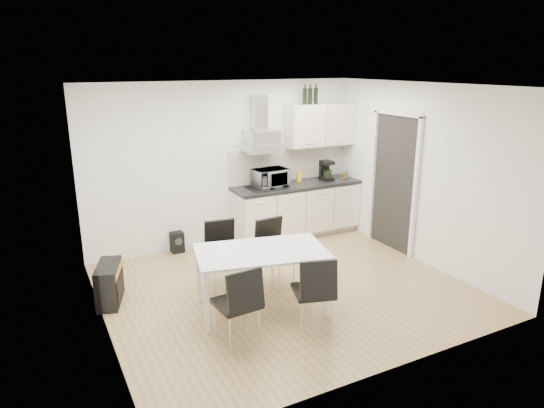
# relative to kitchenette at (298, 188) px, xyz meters

# --- Properties ---
(ground) EXTENTS (4.50, 4.50, 0.00)m
(ground) POSITION_rel_kitchenette_xyz_m (-1.19, -1.73, -0.83)
(ground) COLOR tan
(ground) RESTS_ON ground
(wall_back) EXTENTS (4.50, 0.10, 2.60)m
(wall_back) POSITION_rel_kitchenette_xyz_m (-1.19, 0.27, 0.47)
(wall_back) COLOR white
(wall_back) RESTS_ON ground
(wall_front) EXTENTS (4.50, 0.10, 2.60)m
(wall_front) POSITION_rel_kitchenette_xyz_m (-1.19, -3.73, 0.47)
(wall_front) COLOR white
(wall_front) RESTS_ON ground
(wall_left) EXTENTS (0.10, 4.00, 2.60)m
(wall_left) POSITION_rel_kitchenette_xyz_m (-3.44, -1.73, 0.47)
(wall_left) COLOR white
(wall_left) RESTS_ON ground
(wall_right) EXTENTS (0.10, 4.00, 2.60)m
(wall_right) POSITION_rel_kitchenette_xyz_m (1.06, -1.73, 0.47)
(wall_right) COLOR white
(wall_right) RESTS_ON ground
(ceiling) EXTENTS (4.50, 4.50, 0.00)m
(ceiling) POSITION_rel_kitchenette_xyz_m (-1.19, -1.73, 1.77)
(ceiling) COLOR white
(ceiling) RESTS_ON wall_back
(doorway) EXTENTS (0.08, 1.04, 2.10)m
(doorway) POSITION_rel_kitchenette_xyz_m (1.02, -1.18, 0.22)
(doorway) COLOR white
(doorway) RESTS_ON ground
(kitchenette) EXTENTS (2.22, 0.64, 2.52)m
(kitchenette) POSITION_rel_kitchenette_xyz_m (0.00, 0.00, 0.00)
(kitchenette) COLOR beige
(kitchenette) RESTS_ON ground
(dining_table) EXTENTS (1.66, 1.17, 0.75)m
(dining_table) POSITION_rel_kitchenette_xyz_m (-1.69, -2.07, -0.15)
(dining_table) COLOR white
(dining_table) RESTS_ON ground
(chair_far_left) EXTENTS (0.50, 0.55, 0.88)m
(chair_far_left) POSITION_rel_kitchenette_xyz_m (-1.88, -1.33, -0.39)
(chair_far_left) COLOR black
(chair_far_left) RESTS_ON ground
(chair_far_right) EXTENTS (0.48, 0.54, 0.88)m
(chair_far_right) POSITION_rel_kitchenette_xyz_m (-1.22, -1.55, -0.39)
(chair_far_right) COLOR black
(chair_far_right) RESTS_ON ground
(chair_near_left) EXTENTS (0.48, 0.53, 0.88)m
(chair_near_left) POSITION_rel_kitchenette_xyz_m (-2.25, -2.61, -0.39)
(chair_near_left) COLOR black
(chair_near_left) RESTS_ON ground
(chair_near_right) EXTENTS (0.56, 0.61, 0.88)m
(chair_near_right) POSITION_rel_kitchenette_xyz_m (-1.39, -2.74, -0.39)
(chair_near_right) COLOR black
(chair_near_right) RESTS_ON ground
(guitar_amp) EXTENTS (0.43, 0.65, 0.50)m
(guitar_amp) POSITION_rel_kitchenette_xyz_m (-3.29, -1.08, -0.58)
(guitar_amp) COLOR black
(guitar_amp) RESTS_ON ground
(floor_speaker) EXTENTS (0.19, 0.17, 0.32)m
(floor_speaker) POSITION_rel_kitchenette_xyz_m (-2.07, 0.17, -0.67)
(floor_speaker) COLOR black
(floor_speaker) RESTS_ON ground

